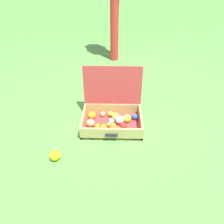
{
  "coord_description": "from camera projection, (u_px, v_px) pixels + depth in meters",
  "views": [
    {
      "loc": [
        -0.04,
        -1.51,
        1.35
      ],
      "look_at": [
        -0.07,
        -0.03,
        0.18
      ],
      "focal_mm": 32.81,
      "sensor_mm": 36.0,
      "label": 1
    }
  ],
  "objects": [
    {
      "name": "open_suitcase",
      "position": [
        112.0,
        114.0,
        1.97
      ],
      "size": [
        0.56,
        0.48,
        0.51
      ],
      "color": "#B23838",
      "rests_on": "ground"
    },
    {
      "name": "stray_ball_on_grass",
      "position": [
        55.0,
        155.0,
        1.65
      ],
      "size": [
        0.09,
        0.09,
        0.09
      ],
      "primitive_type": "sphere",
      "color": "yellow",
      "rests_on": "ground"
    },
    {
      "name": "ground_plane",
      "position": [
        119.0,
        124.0,
        2.02
      ],
      "size": [
        16.0,
        16.0,
        0.0
      ],
      "primitive_type": "plane",
      "color": "#569342"
    }
  ]
}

